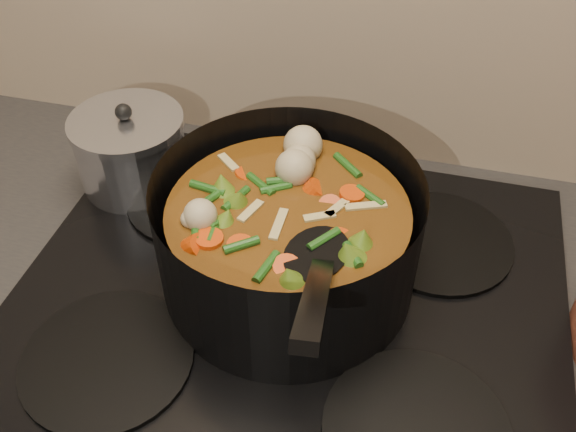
# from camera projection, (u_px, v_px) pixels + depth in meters

# --- Properties ---
(stovetop) EXTENTS (0.62, 0.54, 0.03)m
(stovetop) POSITION_uv_depth(u_px,v_px,m) (287.00, 301.00, 0.74)
(stovetop) COLOR black
(stovetop) RESTS_ON counter
(stockpot) EXTENTS (0.31, 0.39, 0.21)m
(stockpot) POSITION_uv_depth(u_px,v_px,m) (288.00, 238.00, 0.70)
(stockpot) COLOR black
(stockpot) RESTS_ON stovetop
(saucepan) EXTENTS (0.15, 0.15, 0.12)m
(saucepan) POSITION_uv_depth(u_px,v_px,m) (131.00, 150.00, 0.85)
(saucepan) COLOR silver
(saucepan) RESTS_ON stovetop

